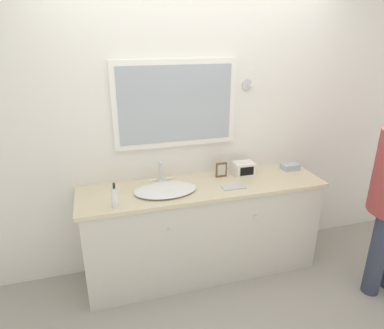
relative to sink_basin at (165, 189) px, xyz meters
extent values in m
plane|color=#9E998E|center=(0.33, -0.26, -0.87)|extent=(14.00, 14.00, 0.00)
cube|color=white|center=(0.33, 0.32, 0.40)|extent=(8.00, 0.06, 2.55)
cube|color=white|center=(0.17, 0.27, 0.63)|extent=(1.04, 0.04, 0.72)
cube|color=#9EA8B2|center=(0.17, 0.25, 0.63)|extent=(0.95, 0.01, 0.63)
cylinder|color=silver|center=(0.81, 0.28, 0.76)|extent=(0.09, 0.01, 0.09)
cylinder|color=silver|center=(0.81, 0.23, 0.76)|extent=(0.02, 0.10, 0.02)
cylinder|color=white|center=(0.81, 0.18, 0.83)|extent=(0.02, 0.02, 0.14)
cube|color=beige|center=(0.33, 0.02, -0.46)|extent=(2.02, 0.51, 0.82)
cube|color=beige|center=(0.33, 0.02, -0.03)|extent=(2.08, 0.54, 0.03)
sphere|color=silver|center=(-0.03, -0.25, -0.23)|extent=(0.02, 0.02, 0.02)
sphere|color=silver|center=(0.70, -0.25, -0.23)|extent=(0.02, 0.02, 0.02)
ellipsoid|color=white|center=(0.00, -0.01, 0.00)|extent=(0.50, 0.33, 0.03)
cylinder|color=silver|center=(0.00, 0.18, 0.00)|extent=(0.06, 0.06, 0.03)
cylinder|color=silver|center=(0.00, 0.18, 0.09)|extent=(0.02, 0.02, 0.17)
cylinder|color=silver|center=(0.00, 0.15, 0.18)|extent=(0.02, 0.07, 0.02)
cylinder|color=white|center=(-0.07, 0.18, 0.01)|extent=(0.06, 0.02, 0.02)
cylinder|color=white|center=(0.08, 0.18, 0.01)|extent=(0.06, 0.02, 0.02)
cylinder|color=white|center=(-0.41, -0.16, 0.06)|extent=(0.05, 0.05, 0.15)
cylinder|color=black|center=(-0.41, -0.16, 0.15)|extent=(0.02, 0.02, 0.04)
cube|color=black|center=(-0.41, -0.17, 0.17)|extent=(0.02, 0.03, 0.01)
cube|color=white|center=(0.76, 0.14, 0.04)|extent=(0.18, 0.14, 0.12)
cube|color=black|center=(0.76, 0.08, 0.04)|extent=(0.13, 0.01, 0.08)
cube|color=brown|center=(0.54, 0.15, 0.05)|extent=(0.10, 0.01, 0.14)
cube|color=beige|center=(0.54, 0.14, 0.05)|extent=(0.07, 0.00, 0.10)
cube|color=#A8B7C6|center=(1.23, 0.14, 0.01)|extent=(0.16, 0.10, 0.05)
cube|color=silver|center=(0.56, -0.09, -0.01)|extent=(0.19, 0.10, 0.01)
cylinder|color=#33384C|center=(1.61, -0.66, -0.50)|extent=(0.14, 0.14, 0.75)
camera|label=1|loc=(-0.50, -2.47, 1.18)|focal=32.00mm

